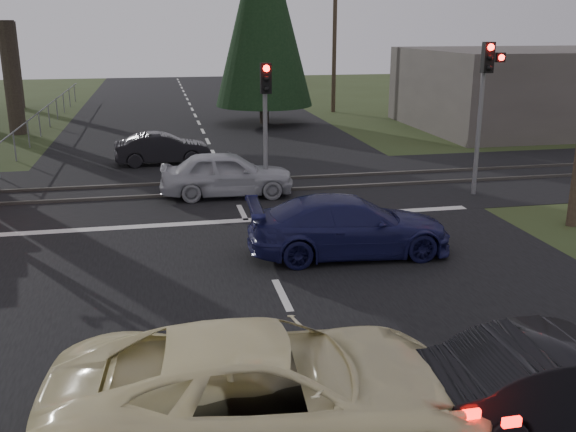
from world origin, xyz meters
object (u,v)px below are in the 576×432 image
object	(u,v)px
utility_pole_mid	(335,33)
dark_car_far	(163,149)
silver_car	(227,174)
traffic_signal_right	(486,89)
traffic_signal_center	(266,107)
dark_hatchback	(567,380)
utility_pole_far	(265,30)
cream_coupe	(269,391)
blue_sedan	(349,226)

from	to	relation	value
utility_pole_mid	dark_car_far	xyz separation A→B (m)	(-10.60, -13.66, -4.13)
utility_pole_mid	silver_car	world-z (taller)	utility_pole_mid
silver_car	traffic_signal_right	bearing A→B (deg)	-97.90
traffic_signal_center	dark_hatchback	xyz separation A→B (m)	(1.90, -12.62, -2.17)
utility_pole_mid	utility_pole_far	bearing A→B (deg)	90.00
cream_coupe	dark_hatchback	world-z (taller)	cream_coupe
traffic_signal_center	blue_sedan	xyz separation A→B (m)	(0.99, -5.62, -2.12)
traffic_signal_right	silver_car	size ratio (longest dim) A/B	1.13
blue_sedan	dark_car_far	world-z (taller)	blue_sedan
dark_car_far	blue_sedan	bearing A→B (deg)	-164.37
blue_sedan	dark_car_far	distance (m)	12.01
cream_coupe	silver_car	bearing A→B (deg)	0.43
traffic_signal_right	blue_sedan	world-z (taller)	traffic_signal_right
dark_hatchback	dark_car_far	xyz separation A→B (m)	(-5.00, 18.28, -0.05)
traffic_signal_right	dark_car_far	xyz separation A→B (m)	(-9.65, 6.87, -2.72)
blue_sedan	traffic_signal_right	bearing A→B (deg)	-48.73
traffic_signal_right	utility_pole_mid	xyz separation A→B (m)	(0.95, 20.53, 1.41)
utility_pole_mid	cream_coupe	size ratio (longest dim) A/B	1.64
traffic_signal_center	dark_car_far	world-z (taller)	traffic_signal_center
cream_coupe	blue_sedan	world-z (taller)	cream_coupe
traffic_signal_right	dark_car_far	bearing A→B (deg)	144.55
utility_pole_far	traffic_signal_right	bearing A→B (deg)	-91.20
traffic_signal_right	dark_car_far	world-z (taller)	traffic_signal_right
utility_pole_mid	dark_car_far	size ratio (longest dim) A/B	2.50
cream_coupe	dark_hatchback	distance (m)	3.98
dark_hatchback	cream_coupe	bearing A→B (deg)	86.09
traffic_signal_right	dark_car_far	distance (m)	12.15
silver_car	traffic_signal_center	bearing A→B (deg)	-101.19
utility_pole_mid	silver_car	size ratio (longest dim) A/B	2.17
utility_pole_far	dark_car_far	distance (m)	40.30
silver_car	blue_sedan	world-z (taller)	silver_car
dark_car_far	cream_coupe	bearing A→B (deg)	178.98
dark_car_far	utility_pole_mid	bearing A→B (deg)	-42.14
dark_hatchback	dark_car_far	bearing A→B (deg)	16.27
traffic_signal_right	utility_pole_mid	world-z (taller)	utility_pole_mid
utility_pole_mid	silver_car	xyz separation A→B (m)	(-8.70, -19.02, -4.02)
utility_pole_far	dark_hatchback	world-z (taller)	utility_pole_far
silver_car	dark_car_far	xyz separation A→B (m)	(-1.90, 5.36, -0.11)
traffic_signal_center	utility_pole_far	bearing A→B (deg)	80.40
utility_pole_far	dark_car_far	xyz separation A→B (m)	(-10.60, -38.66, -4.13)
cream_coupe	traffic_signal_right	bearing A→B (deg)	-33.51
dark_car_far	traffic_signal_right	bearing A→B (deg)	-129.76
traffic_signal_center	blue_sedan	bearing A→B (deg)	-79.97
utility_pole_mid	silver_car	bearing A→B (deg)	-114.58
cream_coupe	dark_car_far	xyz separation A→B (m)	(-1.03, 17.94, -0.17)
cream_coupe	silver_car	world-z (taller)	cream_coupe
dark_hatchback	blue_sedan	size ratio (longest dim) A/B	0.82
utility_pole_far	dark_hatchback	xyz separation A→B (m)	(-5.60, -56.94, -4.09)
utility_pole_mid	dark_hatchback	distance (m)	32.68
cream_coupe	utility_pole_mid	bearing A→B (deg)	-12.47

